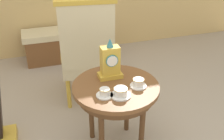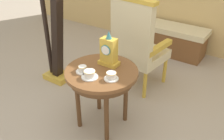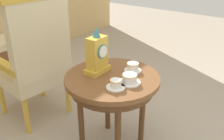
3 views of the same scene
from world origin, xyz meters
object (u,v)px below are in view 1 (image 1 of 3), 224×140
armchair (87,51)px  teacup_left (105,93)px  mantel_clock (110,62)px  window_bench (66,44)px  teacup_right (121,92)px  teacup_center (138,83)px  side_table (116,93)px

armchair → teacup_left: bearing=-94.5°
mantel_clock → teacup_left: bearing=-115.8°
window_bench → armchair: bearing=-86.7°
teacup_right → mantel_clock: bearing=88.0°
armchair → window_bench: 1.19m
teacup_left → teacup_center: size_ratio=0.98×
teacup_center → window_bench: size_ratio=0.11×
side_table → armchair: (-0.05, 0.77, 0.04)m
armchair → window_bench: armchair is taller
teacup_center → mantel_clock: 0.28m
teacup_center → window_bench: bearing=97.9°
teacup_right → window_bench: teacup_right is taller
teacup_left → mantel_clock: (0.12, 0.24, 0.11)m
teacup_center → window_bench: teacup_center is taller
mantel_clock → window_bench: size_ratio=0.29×
side_table → armchair: bearing=93.9°
side_table → window_bench: side_table is taller
teacup_center → armchair: 0.87m
window_bench → teacup_left: bearing=-90.2°
side_table → teacup_center: bearing=-25.1°
teacup_center → mantel_clock: bearing=128.9°
teacup_left → teacup_right: bearing=-18.7°
teacup_right → window_bench: (-0.10, 2.05, -0.43)m
teacup_center → mantel_clock: size_ratio=0.38×
teacup_center → window_bench: (-0.27, 1.97, -0.43)m
mantel_clock → armchair: (-0.05, 0.64, -0.17)m
side_table → mantel_clock: bearing=92.2°
teacup_right → armchair: bearing=92.3°
armchair → window_bench: size_ratio=0.97×
teacup_center → mantel_clock: (-0.16, 0.20, 0.10)m
teacup_right → armchair: size_ratio=0.13×
teacup_right → mantel_clock: 0.30m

